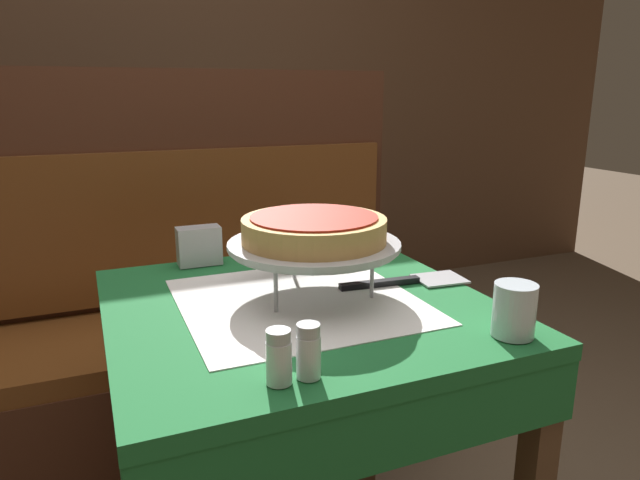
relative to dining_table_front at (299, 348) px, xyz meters
The scene contains 12 objects.
dining_table_front is the anchor object (origin of this frame).
dining_table_rear 1.56m from the dining_table_front, 78.80° to the left, with size 0.79×0.79×0.77m.
booth_bench 0.82m from the dining_table_front, 100.91° to the left, with size 1.62×0.50×1.24m.
back_wall_panel 2.17m from the dining_table_front, 90.00° to the left, with size 6.00×0.04×2.40m, color brown.
pizza_pan_stand 0.21m from the dining_table_front, 24.59° to the left, with size 0.34×0.34×0.11m.
deep_dish_pizza 0.24m from the dining_table_front, 24.59° to the left, with size 0.28×0.28×0.05m.
pizza_server 0.27m from the dining_table_front, ahead, with size 0.28×0.09×0.01m.
water_glass_near 0.43m from the dining_table_front, 46.91° to the right, with size 0.07×0.07×0.09m.
salt_shaker 0.35m from the dining_table_front, 115.39° to the right, with size 0.04×0.04×0.08m.
pepper_shaker 0.34m from the dining_table_front, 107.93° to the right, with size 0.04×0.04×0.08m.
napkin_holder 0.37m from the dining_table_front, 112.47° to the left, with size 0.10×0.05×0.09m.
condiment_caddy 1.47m from the dining_table_front, 81.34° to the left, with size 0.14×0.14×0.16m.
Camera 1 is at (-0.36, -0.98, 1.18)m, focal length 32.00 mm.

